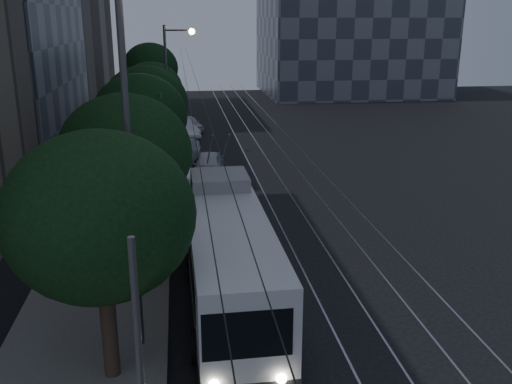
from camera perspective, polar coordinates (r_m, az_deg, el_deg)
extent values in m
plane|color=black|center=(22.23, 4.48, -8.82)|extent=(120.00, 120.00, 0.00)
cube|color=slate|center=(40.79, -11.89, 3.06)|extent=(5.00, 90.00, 0.15)
cube|color=#95969E|center=(40.96, -0.96, 3.39)|extent=(0.08, 90.00, 0.02)
cube|color=#95969E|center=(41.14, 1.04, 3.45)|extent=(0.08, 90.00, 0.02)
cube|color=#95969E|center=(41.40, 3.17, 3.52)|extent=(0.08, 90.00, 0.02)
cube|color=#95969E|center=(41.69, 5.12, 3.57)|extent=(0.08, 90.00, 0.02)
cylinder|color=black|center=(39.74, -7.04, 11.03)|extent=(0.02, 90.00, 0.02)
cylinder|color=black|center=(39.75, -6.01, 11.07)|extent=(0.02, 90.00, 0.02)
cylinder|color=#535255|center=(11.67, -11.42, -18.26)|extent=(0.14, 0.14, 6.00)
cylinder|color=#535255|center=(30.28, -9.29, 4.08)|extent=(0.14, 0.14, 6.00)
cylinder|color=#535255|center=(49.98, -8.81, 9.18)|extent=(0.14, 0.14, 6.00)
cylinder|color=#535255|center=(69.85, -8.59, 11.38)|extent=(0.14, 0.14, 6.00)
cube|color=silver|center=(20.23, -2.94, -5.84)|extent=(2.79, 12.32, 2.92)
cube|color=black|center=(20.78, -2.88, -9.16)|extent=(2.83, 12.36, 0.36)
cube|color=black|center=(20.66, -3.06, -4.96)|extent=(2.82, 9.76, 1.07)
cube|color=black|center=(14.67, -0.85, -14.07)|extent=(2.31, 0.11, 1.33)
cube|color=black|center=(25.89, -4.10, -0.14)|extent=(2.11, 0.11, 1.02)
cube|color=#29F832|center=(14.22, -0.87, -10.89)|extent=(1.64, 0.08, 0.33)
cube|color=gray|center=(22.56, -3.67, 1.20)|extent=(2.24, 2.29, 0.51)
sphere|color=white|center=(15.30, -4.22, -18.63)|extent=(0.27, 0.27, 0.27)
sphere|color=white|center=(15.47, 2.56, -18.15)|extent=(0.27, 0.27, 0.27)
cylinder|color=#535255|center=(23.35, -4.66, 4.15)|extent=(0.06, 4.63, 2.28)
cylinder|color=#535255|center=(23.39, -3.15, 4.20)|extent=(0.06, 4.63, 2.28)
cylinder|color=black|center=(17.29, -6.01, -15.08)|extent=(0.31, 1.02, 1.02)
cylinder|color=black|center=(17.50, 2.50, -14.56)|extent=(0.31, 1.02, 1.02)
cylinder|color=black|center=(23.18, -6.57, -6.37)|extent=(0.31, 1.02, 1.02)
cylinder|color=black|center=(23.34, -0.37, -6.08)|extent=(0.31, 1.02, 1.02)
cylinder|color=black|center=(25.00, -6.68, -4.59)|extent=(0.31, 1.02, 1.02)
cylinder|color=black|center=(25.15, -0.94, -4.33)|extent=(0.31, 1.02, 1.02)
imported|color=#BABDC2|center=(30.51, -6.64, 0.15)|extent=(4.98, 6.88, 1.74)
imported|color=silver|center=(36.09, -4.81, 2.68)|extent=(2.42, 4.69, 1.53)
imported|color=silver|center=(40.04, -7.42, 4.00)|extent=(3.25, 5.43, 1.47)
imported|color=silver|center=(48.59, -7.53, 6.33)|extent=(3.35, 4.87, 1.52)
imported|color=#B6B7BA|center=(51.22, -6.72, 6.80)|extent=(2.87, 4.23, 1.34)
cylinder|color=#33221C|center=(16.50, -14.45, -13.35)|extent=(0.44, 0.44, 2.96)
ellipsoid|color=black|center=(15.12, -15.37, -2.35)|extent=(4.96, 4.96, 4.46)
cylinder|color=#33221C|center=(23.50, -12.41, -4.07)|extent=(0.44, 0.44, 2.74)
ellipsoid|color=black|center=(22.55, -12.94, 3.78)|extent=(5.15, 5.15, 4.63)
cylinder|color=#33221C|center=(32.43, -11.20, 1.77)|extent=(0.44, 0.44, 2.62)
ellipsoid|color=black|center=(31.75, -11.54, 7.41)|extent=(5.14, 5.14, 4.62)
cylinder|color=#33221C|center=(38.46, -10.70, 3.95)|extent=(0.44, 0.44, 2.32)
ellipsoid|color=black|center=(37.88, -10.97, 8.69)|extent=(5.47, 5.47, 4.92)
cylinder|color=#33221C|center=(47.30, -10.21, 6.38)|extent=(0.44, 0.44, 2.27)
ellipsoid|color=black|center=(46.85, -10.41, 9.99)|extent=(4.99, 4.99, 4.49)
cylinder|color=#33221C|center=(57.99, -10.34, 8.66)|extent=(0.44, 0.44, 2.97)
ellipsoid|color=black|center=(57.60, -10.52, 12.10)|extent=(5.37, 5.37, 4.83)
cylinder|color=#535255|center=(16.28, -12.47, 1.72)|extent=(0.20, 0.20, 10.98)
cylinder|color=#535255|center=(42.56, -8.89, 9.99)|extent=(0.20, 0.20, 9.19)
cylinder|color=#535255|center=(42.26, -7.74, 15.74)|extent=(2.02, 0.12, 0.12)
sphere|color=#FFC38C|center=(42.27, -6.44, 15.66)|extent=(0.44, 0.44, 0.44)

